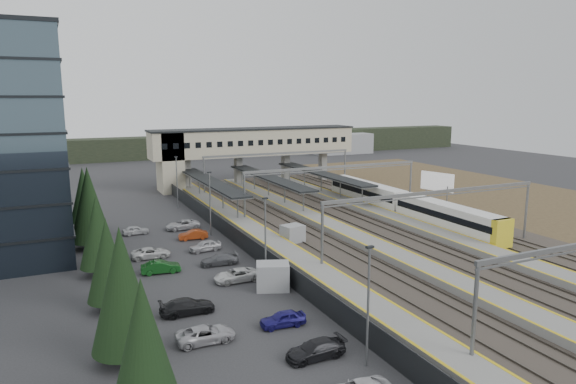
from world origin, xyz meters
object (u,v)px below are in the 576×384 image
train (404,204)px  billboard (437,183)px  relay_cabin_near (273,276)px  footbridge (241,145)px  relay_cabin_far (293,234)px

train → billboard: size_ratio=6.39×
relay_cabin_near → footbridge: (15.88, 52.10, 6.71)m
relay_cabin_near → footbridge: bearing=73.0°
billboard → train: bearing=-152.3°
relay_cabin_far → billboard: (31.14, 11.00, 2.30)m
footbridge → train: size_ratio=1.10×
footbridge → train: footbridge is taller
train → billboard: (10.93, 5.73, 1.51)m
footbridge → train: (12.30, -34.25, -6.04)m
footbridge → train: bearing=-70.3°
relay_cabin_near → relay_cabin_far: bearing=57.6°
relay_cabin_near → billboard: 45.71m
relay_cabin_far → train: bearing=14.6°
train → billboard: 12.43m
relay_cabin_near → billboard: bearing=31.1°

